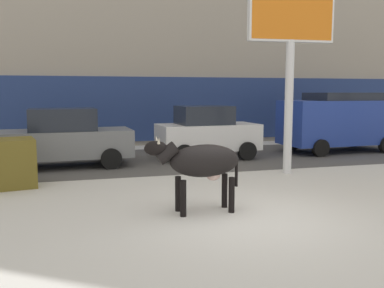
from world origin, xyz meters
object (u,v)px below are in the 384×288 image
object	(u,v)px
billboard	(291,21)
car_grey_sedan	(63,138)
pedestrian_near_billboard	(54,130)
cow_black	(201,162)
car_white_hatchback	(207,132)
car_blue_van	(340,120)

from	to	relation	value
billboard	car_grey_sedan	size ratio (longest dim) A/B	1.30
billboard	pedestrian_near_billboard	size ratio (longest dim) A/B	3.21
cow_black	pedestrian_near_billboard	size ratio (longest dim) A/B	1.10
car_white_hatchback	car_blue_van	world-z (taller)	car_blue_van
cow_black	car_blue_van	xyz separation A→B (m)	(7.73, 6.70, 0.25)
cow_black	billboard	size ratio (longest dim) A/B	0.34
car_grey_sedan	car_blue_van	bearing A→B (deg)	3.73
billboard	pedestrian_near_billboard	bearing A→B (deg)	137.65
cow_black	car_white_hatchback	xyz separation A→B (m)	(2.16, 6.46, -0.07)
car_grey_sedan	car_blue_van	distance (m)	10.46
car_blue_van	car_grey_sedan	bearing A→B (deg)	-176.27
cow_black	car_blue_van	distance (m)	10.23
billboard	car_white_hatchback	world-z (taller)	billboard
car_blue_van	pedestrian_near_billboard	world-z (taller)	car_blue_van
car_grey_sedan	car_white_hatchback	size ratio (longest dim) A/B	1.20
car_blue_van	pedestrian_near_billboard	size ratio (longest dim) A/B	2.71
car_white_hatchback	pedestrian_near_billboard	size ratio (longest dim) A/B	2.07
car_grey_sedan	car_white_hatchback	xyz separation A→B (m)	(4.87, 0.44, 0.02)
cow_black	car_blue_van	world-z (taller)	car_blue_van
car_white_hatchback	car_grey_sedan	bearing A→B (deg)	-174.82
billboard	pedestrian_near_billboard	world-z (taller)	billboard
car_grey_sedan	car_blue_van	size ratio (longest dim) A/B	0.91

